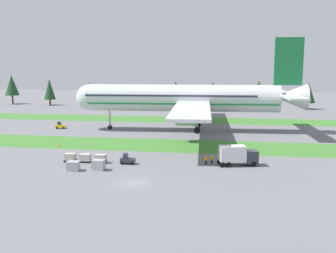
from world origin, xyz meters
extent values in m
plane|color=slate|center=(0.00, 0.00, 0.00)|extent=(400.00, 400.00, 0.00)
cube|color=#3D752D|center=(0.00, 27.93, 0.00)|extent=(320.00, 14.05, 0.01)
cube|color=#3D752D|center=(0.00, 68.03, 0.00)|extent=(320.00, 14.05, 0.01)
cylinder|color=silver|center=(1.70, 47.98, 8.76)|extent=(51.16, 10.21, 7.15)
sphere|color=silver|center=(-23.66, 46.44, 8.76)|extent=(7.01, 7.01, 7.01)
cone|color=silver|center=(29.54, 49.67, 9.29)|extent=(9.07, 7.30, 6.79)
cube|color=#19703D|center=(1.70, 47.98, 7.51)|extent=(49.93, 10.28, 0.36)
cube|color=#283342|center=(-1.39, 47.79, 9.65)|extent=(44.98, 9.91, 0.44)
cube|color=silver|center=(6.04, 27.59, 8.04)|extent=(10.11, 34.51, 0.64)
cylinder|color=#A3A3A8|center=(4.53, 32.62, 5.69)|extent=(5.19, 4.22, 3.93)
cube|color=silver|center=(3.54, 68.75, 8.04)|extent=(10.11, 34.51, 0.64)
cylinder|color=#A3A3A8|center=(2.65, 63.57, 5.69)|extent=(5.19, 4.22, 3.93)
cube|color=silver|center=(29.42, 41.31, 9.83)|extent=(5.25, 12.65, 0.45)
cube|color=silver|center=(28.41, 57.96, 9.83)|extent=(5.25, 12.65, 0.45)
cube|color=#19703D|center=(28.92, 49.63, 18.41)|extent=(7.28, 1.21, 12.15)
cylinder|color=#A3A3A8|center=(-18.10, 46.78, 4.14)|extent=(0.44, 0.44, 7.08)
cylinder|color=black|center=(-18.10, 46.78, 0.60)|extent=(1.22, 0.49, 1.20)
cylinder|color=#A3A3A8|center=(6.05, 43.95, 4.27)|extent=(0.44, 0.44, 6.83)
cylinder|color=black|center=(6.05, 43.95, 0.85)|extent=(1.73, 0.70, 1.70)
cylinder|color=#A3A3A8|center=(5.53, 52.51, 4.27)|extent=(0.44, 0.44, 6.83)
cylinder|color=black|center=(5.53, 52.51, 0.85)|extent=(1.73, 0.70, 1.70)
cube|color=#2D333D|center=(-3.80, 10.71, 0.69)|extent=(2.61, 1.32, 0.77)
cube|color=#283342|center=(-4.19, 10.71, 1.52)|extent=(0.71, 1.10, 0.90)
cylinder|color=black|center=(-2.89, 11.25, 0.30)|extent=(0.60, 0.20, 0.60)
cylinder|color=black|center=(-2.90, 10.15, 0.30)|extent=(0.60, 0.20, 0.60)
cylinder|color=black|center=(-4.71, 11.27, 0.30)|extent=(0.60, 0.20, 0.60)
cylinder|color=black|center=(-4.71, 10.17, 0.30)|extent=(0.60, 0.20, 0.60)
cube|color=#A3A3A8|center=(-8.90, 10.74, 0.40)|extent=(2.21, 1.52, 0.10)
cube|color=#ADA89E|center=(-8.90, 10.74, 1.00)|extent=(1.95, 1.33, 1.10)
cylinder|color=black|center=(-8.06, 11.43, 0.20)|extent=(0.40, 0.12, 0.40)
cylinder|color=black|center=(-8.07, 10.05, 0.20)|extent=(0.40, 0.12, 0.40)
cylinder|color=black|center=(-9.73, 11.44, 0.20)|extent=(0.40, 0.12, 0.40)
cylinder|color=black|center=(-9.74, 10.06, 0.20)|extent=(0.40, 0.12, 0.40)
cube|color=#A3A3A8|center=(-11.80, 10.77, 0.40)|extent=(2.21, 1.52, 0.10)
cube|color=#ADA89E|center=(-11.80, 10.77, 1.00)|extent=(1.95, 1.33, 1.10)
cylinder|color=black|center=(-10.96, 11.45, 0.20)|extent=(0.40, 0.12, 0.40)
cylinder|color=black|center=(-10.97, 10.07, 0.20)|extent=(0.40, 0.12, 0.40)
cylinder|color=black|center=(-12.63, 11.46, 0.20)|extent=(0.40, 0.12, 0.40)
cylinder|color=black|center=(-12.64, 10.08, 0.20)|extent=(0.40, 0.12, 0.40)
cube|color=#A3A3A8|center=(-14.70, 10.79, 0.40)|extent=(2.21, 1.52, 0.10)
cube|color=#ADA89E|center=(-14.70, 10.79, 1.00)|extent=(1.95, 1.33, 1.10)
cylinder|color=black|center=(-13.86, 11.47, 0.20)|extent=(0.40, 0.12, 0.40)
cylinder|color=black|center=(-13.87, 10.09, 0.20)|extent=(0.40, 0.12, 0.40)
cylinder|color=black|center=(-15.53, 11.48, 0.20)|extent=(0.40, 0.12, 0.40)
cylinder|color=black|center=(-15.54, 10.10, 0.20)|extent=(0.40, 0.12, 0.40)
cube|color=#2D333D|center=(18.04, 13.10, 1.58)|extent=(2.67, 2.75, 2.20)
cube|color=#283342|center=(19.07, 13.35, 2.02)|extent=(0.56, 2.03, 0.97)
cube|color=silver|center=(14.78, 12.33, 2.18)|extent=(4.91, 3.28, 2.80)
cylinder|color=black|center=(18.02, 14.13, 0.48)|extent=(1.00, 0.51, 0.96)
cylinder|color=black|center=(18.48, 12.18, 0.48)|extent=(1.00, 0.51, 0.96)
cylinder|color=black|center=(13.67, 13.09, 0.48)|extent=(1.00, 0.51, 0.96)
cylinder|color=black|center=(14.13, 11.15, 0.48)|extent=(1.00, 0.51, 0.96)
cylinder|color=black|center=(12.58, 12.83, 0.48)|extent=(1.00, 0.51, 0.96)
cylinder|color=black|center=(13.04, 10.89, 0.48)|extent=(1.00, 0.51, 0.96)
cube|color=yellow|center=(-31.99, 45.94, 0.69)|extent=(2.67, 1.46, 0.77)
cube|color=#283342|center=(-32.37, 45.91, 1.52)|extent=(0.76, 1.13, 0.90)
cylinder|color=black|center=(-31.11, 46.54, 0.30)|extent=(0.61, 0.24, 0.60)
cylinder|color=black|center=(-31.04, 45.44, 0.30)|extent=(0.61, 0.24, 0.60)
cylinder|color=black|center=(-32.93, 46.43, 0.30)|extent=(0.61, 0.24, 0.60)
cylinder|color=black|center=(-32.86, 45.33, 0.30)|extent=(0.61, 0.24, 0.60)
cylinder|color=black|center=(11.23, 12.99, 0.42)|extent=(0.18, 0.18, 0.85)
cylinder|color=black|center=(11.08, 12.83, 0.42)|extent=(0.18, 0.18, 0.85)
cylinder|color=orange|center=(11.15, 12.91, 1.16)|extent=(0.36, 0.36, 0.62)
sphere|color=tan|center=(11.15, 12.91, 1.62)|extent=(0.24, 0.24, 0.24)
cylinder|color=orange|center=(11.31, 13.08, 1.13)|extent=(0.10, 0.10, 0.58)
cylinder|color=orange|center=(11.00, 12.74, 1.13)|extent=(0.10, 0.10, 0.58)
cylinder|color=black|center=(10.27, 12.31, 0.42)|extent=(0.18, 0.18, 0.85)
cylinder|color=black|center=(10.05, 12.30, 0.42)|extent=(0.18, 0.18, 0.85)
cylinder|color=orange|center=(10.16, 12.31, 1.16)|extent=(0.36, 0.36, 0.62)
sphere|color=tan|center=(10.16, 12.31, 1.62)|extent=(0.24, 0.24, 0.24)
cylinder|color=orange|center=(10.39, 12.32, 1.13)|extent=(0.10, 0.10, 0.58)
cylinder|color=orange|center=(9.93, 12.29, 1.13)|extent=(0.10, 0.10, 0.58)
cube|color=#A3A3A8|center=(-11.80, 5.02, 0.79)|extent=(2.09, 1.71, 1.59)
cube|color=#A3A3A8|center=(-7.68, 6.01, 0.89)|extent=(2.05, 1.67, 1.77)
cone|color=orange|center=(-22.41, 23.03, 0.31)|extent=(0.44, 0.44, 0.63)
cone|color=orange|center=(9.68, 21.55, 0.23)|extent=(0.44, 0.44, 0.47)
cylinder|color=#4C3823|center=(-81.24, 106.82, 1.94)|extent=(0.70, 0.70, 3.89)
cone|color=#1E4223|center=(-81.24, 106.82, 8.38)|extent=(6.05, 6.05, 8.98)
cylinder|color=#4C3823|center=(-62.47, 104.51, 1.25)|extent=(0.70, 0.70, 2.51)
cone|color=#1E4223|center=(-62.47, 104.51, 6.89)|extent=(4.90, 4.90, 8.77)
cylinder|color=#4C3823|center=(-43.67, 102.02, 1.99)|extent=(0.70, 0.70, 3.99)
cone|color=#1E4223|center=(-43.67, 102.02, 7.10)|extent=(4.03, 4.03, 6.22)
cylinder|color=#4C3823|center=(-26.54, 102.96, 1.68)|extent=(0.70, 0.70, 3.36)
cone|color=#1E4223|center=(-26.54, 102.96, 5.91)|extent=(3.90, 3.90, 5.09)
cylinder|color=#4C3823|center=(-8.02, 107.55, 1.57)|extent=(0.70, 0.70, 3.13)
cone|color=#1E4223|center=(-8.02, 107.55, 6.90)|extent=(4.98, 4.98, 7.54)
cylinder|color=#4C3823|center=(7.48, 106.75, 1.91)|extent=(0.70, 0.70, 3.81)
cone|color=#1E4223|center=(7.48, 106.75, 7.09)|extent=(5.86, 5.86, 6.55)
cylinder|color=#4C3823|center=(25.64, 104.53, 1.57)|extent=(0.70, 0.70, 3.13)
cone|color=#1E4223|center=(25.64, 104.53, 7.15)|extent=(6.03, 6.03, 8.04)
cylinder|color=#4C3823|center=(44.75, 105.58, 1.27)|extent=(0.70, 0.70, 2.54)
cone|color=#1E4223|center=(44.75, 105.58, 6.62)|extent=(5.86, 5.86, 8.16)
camera|label=1|loc=(13.82, -56.71, 17.93)|focal=42.35mm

